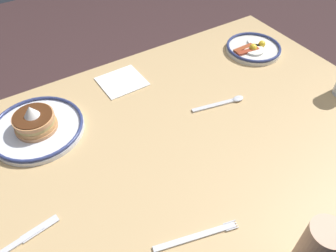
% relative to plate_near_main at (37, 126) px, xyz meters
% --- Properties ---
extents(ground_plane, '(6.00, 6.00, 0.00)m').
position_rel_plate_near_main_xyz_m(ground_plane, '(-0.36, 0.24, -0.78)').
color(ground_plane, '#3E2829').
extents(dining_table, '(1.36, 0.91, 0.76)m').
position_rel_plate_near_main_xyz_m(dining_table, '(-0.36, 0.24, -0.13)').
color(dining_table, tan).
rests_on(dining_table, ground_plane).
extents(plate_near_main, '(0.27, 0.27, 0.10)m').
position_rel_plate_near_main_xyz_m(plate_near_main, '(0.00, 0.00, 0.00)').
color(plate_near_main, white).
rests_on(plate_near_main, dining_table).
extents(plate_center_pancakes, '(0.21, 0.21, 0.04)m').
position_rel_plate_near_main_xyz_m(plate_center_pancakes, '(-0.84, 0.02, -0.01)').
color(plate_center_pancakes, silver).
rests_on(plate_center_pancakes, dining_table).
extents(paper_napkin, '(0.15, 0.14, 0.00)m').
position_rel_plate_near_main_xyz_m(paper_napkin, '(-0.32, -0.08, -0.02)').
color(paper_napkin, white).
rests_on(paper_napkin, dining_table).
extents(fork_near, '(0.20, 0.07, 0.01)m').
position_rel_plate_near_main_xyz_m(fork_near, '(-0.21, 0.53, -0.02)').
color(fork_near, silver).
rests_on(fork_near, dining_table).
extents(butter_knife, '(0.22, 0.05, 0.01)m').
position_rel_plate_near_main_xyz_m(butter_knife, '(0.16, 0.33, -0.02)').
color(butter_knife, silver).
rests_on(butter_knife, dining_table).
extents(tea_spoon, '(0.18, 0.05, 0.01)m').
position_rel_plate_near_main_xyz_m(tea_spoon, '(-0.56, 0.20, -0.02)').
color(tea_spoon, silver).
rests_on(tea_spoon, dining_table).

